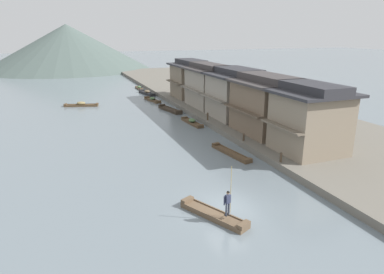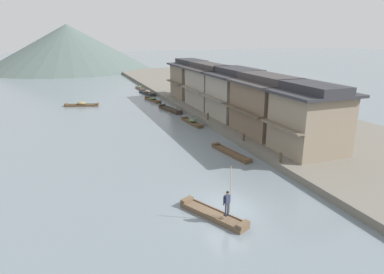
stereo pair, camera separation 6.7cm
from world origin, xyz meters
TOP-DOWN VIEW (x-y plane):
  - ground_plane at (0.00, 0.00)m, footprint 400.00×400.00m
  - riverbank_right at (15.72, 30.00)m, footprint 18.00×110.00m
  - boat_foreground_poled at (-1.38, -0.81)m, footprint 2.97×4.71m
  - boatman_person at (-0.91, -1.72)m, footprint 0.55×0.33m
  - boat_moored_nearest at (5.50, 20.71)m, footprint 1.29×4.87m
  - boat_moored_second at (4.82, 8.91)m, footprint 1.61×5.48m
  - boat_moored_third at (4.70, 36.96)m, footprint 1.76×4.92m
  - boat_moored_far at (-6.65, 36.78)m, footprint 5.17×2.36m
  - boat_midriver_drifting at (5.16, 28.69)m, footprint 2.08×5.62m
  - boat_midriver_upstream at (5.42, 43.59)m, footprint 1.95×5.56m
  - boat_upstream_distant at (5.46, 50.35)m, footprint 0.96×3.75m
  - house_waterfront_nearest at (10.83, 5.73)m, footprint 6.41×6.23m
  - house_waterfront_second at (10.81, 12.55)m, footprint 6.38×7.93m
  - house_waterfront_tall at (11.18, 19.92)m, footprint 7.11×7.20m
  - house_waterfront_narrow at (10.50, 27.19)m, footprint 5.76×8.32m
  - house_waterfront_far at (10.85, 35.23)m, footprint 6.45×6.88m
  - mooring_post_dock_near at (7.07, 4.34)m, footprint 0.20×0.20m
  - mooring_post_dock_mid at (7.07, 10.58)m, footprint 0.20×0.20m
  - mooring_post_dock_far at (7.07, 19.47)m, footprint 0.20×0.20m
  - hill_far_west at (-6.02, 97.90)m, footprint 49.73×49.73m

SIDE VIEW (x-z plane):
  - ground_plane at x=0.00m, z-range 0.00..0.00m
  - boat_moored_second at x=4.82m, z-range -0.07..0.35m
  - boat_foreground_poled at x=-1.38m, z-range -0.09..0.42m
  - boat_midriver_drifting at x=5.16m, z-range -0.10..0.45m
  - boat_upstream_distant at x=5.46m, z-range -0.09..0.52m
  - boat_moored_nearest at x=5.50m, z-range -0.11..0.55m
  - boat_moored_third at x=4.70m, z-range -0.11..0.57m
  - boat_moored_far at x=-6.65m, z-range -0.12..0.61m
  - boat_midriver_upstream at x=5.42m, z-range -0.13..0.68m
  - riverbank_right at x=15.72m, z-range 0.00..0.60m
  - mooring_post_dock_mid at x=7.07m, z-range 0.60..1.32m
  - mooring_post_dock_near at x=7.07m, z-range 0.60..1.39m
  - mooring_post_dock_far at x=7.07m, z-range 0.60..1.54m
  - boatman_person at x=-0.91m, z-range -0.01..3.03m
  - house_waterfront_second at x=10.81m, z-range 0.52..6.66m
  - house_waterfront_narrow at x=10.50m, z-range 0.52..6.66m
  - house_waterfront_tall at x=11.18m, z-range 0.52..6.66m
  - house_waterfront_far at x=10.85m, z-range 0.53..6.67m
  - house_waterfront_nearest at x=10.83m, z-range 0.53..6.67m
  - hill_far_west at x=-6.02m, z-range 0.00..13.49m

